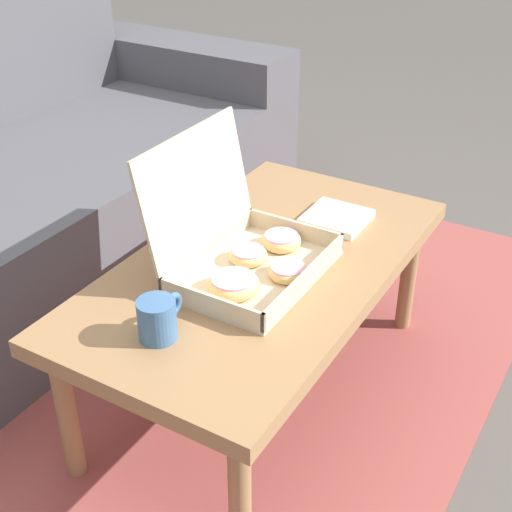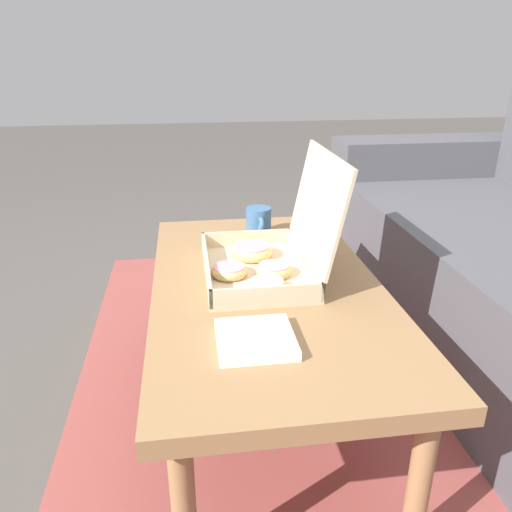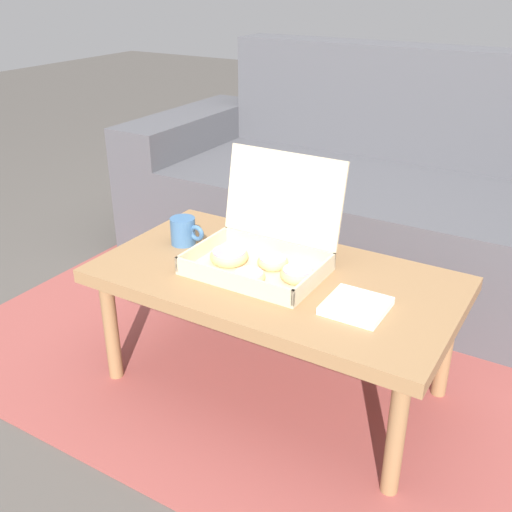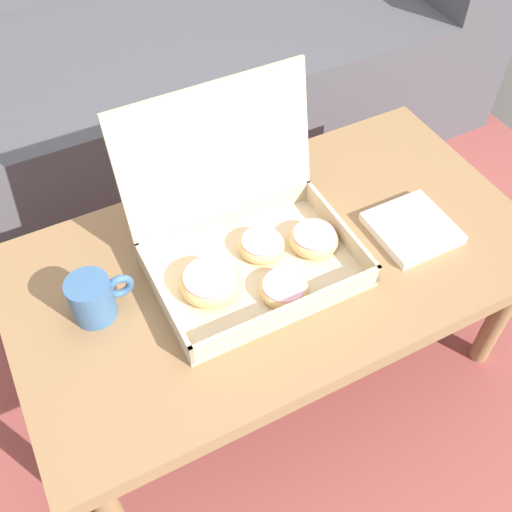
{
  "view_description": "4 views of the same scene",
  "coord_description": "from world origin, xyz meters",
  "px_view_note": "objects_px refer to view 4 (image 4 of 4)",
  "views": [
    {
      "loc": [
        -1.21,
        -0.82,
        1.26
      ],
      "look_at": [
        -0.05,
        -0.13,
        0.45
      ],
      "focal_mm": 50.0,
      "sensor_mm": 36.0,
      "label": 1
    },
    {
      "loc": [
        1.1,
        -0.3,
        0.93
      ],
      "look_at": [
        -0.05,
        -0.13,
        0.45
      ],
      "focal_mm": 35.0,
      "sensor_mm": 36.0,
      "label": 2
    },
    {
      "loc": [
        0.72,
        -1.43,
        1.17
      ],
      "look_at": [
        -0.05,
        -0.13,
        0.45
      ],
      "focal_mm": 42.0,
      "sensor_mm": 36.0,
      "label": 3
    },
    {
      "loc": [
        -0.37,
        -0.76,
        1.27
      ],
      "look_at": [
        -0.05,
        -0.13,
        0.45
      ],
      "focal_mm": 42.0,
      "sensor_mm": 36.0,
      "label": 4
    }
  ],
  "objects_px": {
    "couch": "(122,60)",
    "coffee_mug": "(93,298)",
    "pastry_box": "(249,242)",
    "coffee_table": "(276,270)"
  },
  "relations": [
    {
      "from": "couch",
      "to": "coffee_mug",
      "type": "distance_m",
      "value": 0.99
    },
    {
      "from": "coffee_table",
      "to": "coffee_mug",
      "type": "relative_size",
      "value": 8.73
    },
    {
      "from": "couch",
      "to": "pastry_box",
      "type": "xyz_separation_m",
      "value": [
        -0.05,
        -0.93,
        0.15
      ]
    },
    {
      "from": "coffee_table",
      "to": "couch",
      "type": "bearing_deg",
      "value": 90.0
    },
    {
      "from": "couch",
      "to": "coffee_table",
      "type": "relative_size",
      "value": 2.11
    },
    {
      "from": "couch",
      "to": "coffee_mug",
      "type": "height_order",
      "value": "couch"
    },
    {
      "from": "couch",
      "to": "coffee_table",
      "type": "bearing_deg",
      "value": -90.0
    },
    {
      "from": "coffee_mug",
      "to": "pastry_box",
      "type": "bearing_deg",
      "value": -3.41
    },
    {
      "from": "couch",
      "to": "coffee_table",
      "type": "height_order",
      "value": "couch"
    },
    {
      "from": "couch",
      "to": "pastry_box",
      "type": "height_order",
      "value": "couch"
    }
  ]
}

